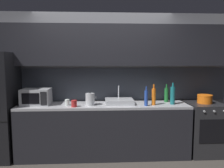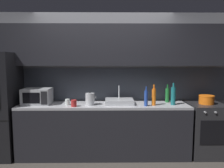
# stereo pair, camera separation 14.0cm
# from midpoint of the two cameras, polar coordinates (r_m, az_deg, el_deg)

# --- Properties ---
(back_wall) EXTENTS (4.60, 0.44, 2.50)m
(back_wall) POSITION_cam_midpoint_polar(r_m,az_deg,el_deg) (3.88, -1.11, 4.93)
(back_wall) COLOR slate
(back_wall) RESTS_ON ground
(counter_run) EXTENTS (2.86, 0.60, 0.90)m
(counter_run) POSITION_cam_midpoint_polar(r_m,az_deg,el_deg) (3.77, -1.11, -12.13)
(counter_run) COLOR black
(counter_run) RESTS_ON ground
(oven_range) EXTENTS (0.60, 0.62, 0.90)m
(oven_range) POSITION_cam_midpoint_polar(r_m,az_deg,el_deg) (4.15, 24.67, -10.97)
(oven_range) COLOR #232326
(oven_range) RESTS_ON ground
(microwave) EXTENTS (0.46, 0.35, 0.27)m
(microwave) POSITION_cam_midpoint_polar(r_m,az_deg,el_deg) (3.83, -18.37, -3.14)
(microwave) COLOR #A8AAAF
(microwave) RESTS_ON counter_run
(sink_basin) EXTENTS (0.48, 0.38, 0.30)m
(sink_basin) POSITION_cam_midpoint_polar(r_m,az_deg,el_deg) (3.68, 3.06, -4.67)
(sink_basin) COLOR #ADAFB5
(sink_basin) RESTS_ON counter_run
(kettle) EXTENTS (0.19, 0.15, 0.23)m
(kettle) POSITION_cam_midpoint_polar(r_m,az_deg,el_deg) (3.57, -4.78, -4.04)
(kettle) COLOR #B7BABF
(kettle) RESTS_ON counter_run
(wine_bottle_teal) EXTENTS (0.08, 0.08, 0.37)m
(wine_bottle_teal) POSITION_cam_midpoint_polar(r_m,az_deg,el_deg) (3.74, 17.10, -2.98)
(wine_bottle_teal) COLOR #19666B
(wine_bottle_teal) RESTS_ON counter_run
(wine_bottle_blue) EXTENTS (0.06, 0.06, 0.32)m
(wine_bottle_blue) POSITION_cam_midpoint_polar(r_m,az_deg,el_deg) (3.54, 10.22, -3.72)
(wine_bottle_blue) COLOR #234299
(wine_bottle_blue) RESTS_ON counter_run
(wine_bottle_green) EXTENTS (0.07, 0.07, 0.32)m
(wine_bottle_green) POSITION_cam_midpoint_polar(r_m,az_deg,el_deg) (3.94, 15.57, -2.83)
(wine_bottle_green) COLOR #1E6B2D
(wine_bottle_green) RESTS_ON counter_run
(wine_bottle_orange) EXTENTS (0.07, 0.07, 0.35)m
(wine_bottle_orange) POSITION_cam_midpoint_polar(r_m,az_deg,el_deg) (3.61, 12.21, -3.34)
(wine_bottle_orange) COLOR orange
(wine_bottle_orange) RESTS_ON counter_run
(mug_red) EXTENTS (0.09, 0.09, 0.11)m
(mug_red) POSITION_cam_midpoint_polar(r_m,az_deg,el_deg) (3.49, -9.03, -5.12)
(mug_red) COLOR #A82323
(mug_red) RESTS_ON counter_run
(mug_clear) EXTENTS (0.08, 0.08, 0.10)m
(mug_clear) POSITION_cam_midpoint_polar(r_m,az_deg,el_deg) (3.64, -10.76, -4.76)
(mug_clear) COLOR silver
(mug_clear) RESTS_ON counter_run
(cooking_pot) EXTENTS (0.25, 0.25, 0.15)m
(cooking_pot) POSITION_cam_midpoint_polar(r_m,az_deg,el_deg) (4.03, 24.86, -3.82)
(cooking_pot) COLOR orange
(cooking_pot) RESTS_ON oven_range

